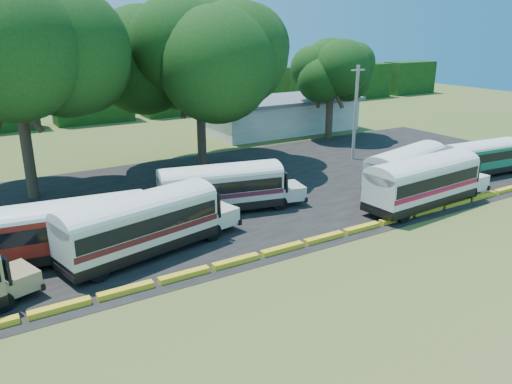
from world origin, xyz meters
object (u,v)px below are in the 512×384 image
bus_cream_west (143,221)px  bus_white_red (424,179)px  tree_west (11,39)px  bus_teal (482,156)px  bus_red (73,225)px

bus_cream_west → bus_white_red: bus_white_red is taller
bus_cream_west → tree_west: bearing=92.1°
bus_white_red → tree_west: bearing=140.4°
bus_teal → tree_west: (-33.62, 13.67, 9.60)m
bus_cream_west → bus_white_red: size_ratio=0.99×
bus_white_red → tree_west: (-23.03, 16.60, 9.27)m
tree_west → bus_red: bearing=-88.3°
bus_red → bus_white_red: bearing=-3.8°
tree_west → bus_cream_west: bearing=-75.0°
bus_white_red → tree_west: tree_west is taller
bus_red → tree_west: tree_west is taller
bus_white_red → bus_teal: bus_white_red is taller
tree_west → bus_white_red: bearing=-35.8°
bus_red → bus_teal: bearing=4.6°
bus_cream_west → bus_teal: bearing=-12.4°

